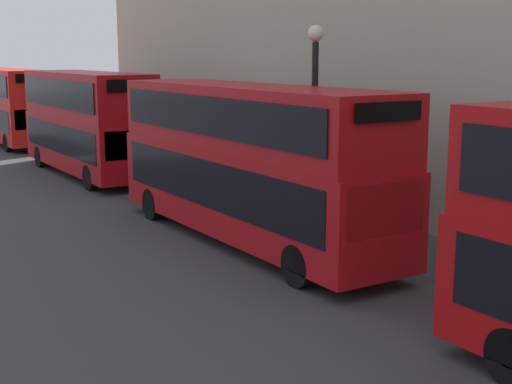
{
  "coord_description": "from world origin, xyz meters",
  "views": [
    {
      "loc": [
        -8.61,
        1.73,
        5.21
      ],
      "look_at": [
        0.48,
        16.1,
        1.9
      ],
      "focal_mm": 50.0,
      "sensor_mm": 36.0,
      "label": 1
    }
  ],
  "objects": [
    {
      "name": "bus_second_in_queue",
      "position": [
        1.6,
        18.26,
        2.42
      ],
      "size": [
        2.59,
        11.16,
        4.37
      ],
      "color": "#A80F14",
      "rests_on": "ground"
    },
    {
      "name": "bus_third_in_queue",
      "position": [
        1.6,
        31.48,
        2.44
      ],
      "size": [
        2.59,
        10.0,
        4.44
      ],
      "color": "#A80F14",
      "rests_on": "ground"
    },
    {
      "name": "bus_trailing",
      "position": [
        1.6,
        45.07,
        2.39
      ],
      "size": [
        2.59,
        11.15,
        4.33
      ],
      "color": "red",
      "rests_on": "ground"
    },
    {
      "name": "street_lamp",
      "position": [
        3.29,
        17.51,
        3.73
      ],
      "size": [
        0.44,
        0.44,
        5.97
      ],
      "color": "black",
      "rests_on": "ground"
    },
    {
      "name": "pedestrian",
      "position": [
        4.54,
        43.46,
        0.74
      ],
      "size": [
        0.36,
        0.36,
        1.62
      ],
      "color": "#26262D",
      "rests_on": "ground"
    }
  ]
}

